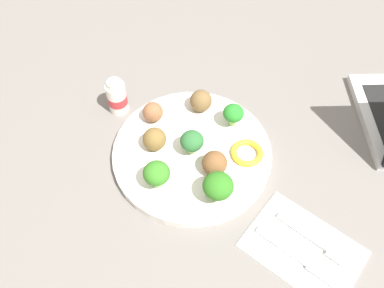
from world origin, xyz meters
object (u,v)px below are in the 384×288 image
at_px(broccoli_floret_back_right, 158,175).
at_px(knife, 302,259).
at_px(fork, 314,242).
at_px(broccoli_floret_front_left, 233,114).
at_px(pepper_ring_front_left, 247,153).
at_px(broccoli_floret_mid_right, 218,186).
at_px(meatball_far_rim, 153,112).
at_px(napkin, 303,249).
at_px(plate, 192,153).
at_px(meatball_mid_left, 215,163).
at_px(meatball_back_left, 201,101).
at_px(yogurt_bottle, 117,97).
at_px(broccoli_floret_far_rim, 194,140).
at_px(meatball_near_rim, 155,139).

bearing_deg(broccoli_floret_back_right, knife, 10.84).
bearing_deg(fork, broccoli_floret_front_left, 157.23).
height_order(broccoli_floret_back_right, pepper_ring_front_left, broccoli_floret_back_right).
height_order(broccoli_floret_mid_right, meatball_far_rim, broccoli_floret_mid_right).
relative_size(pepper_ring_front_left, knife, 0.39).
bearing_deg(napkin, meatball_far_rim, 174.78).
relative_size(meatball_far_rim, pepper_ring_front_left, 0.66).
distance_m(plate, meatball_mid_left, 0.06).
bearing_deg(pepper_ring_front_left, meatball_back_left, 166.91).
distance_m(broccoli_floret_mid_right, meatball_back_left, 0.19).
relative_size(meatball_far_rim, meatball_mid_left, 0.88).
bearing_deg(meatball_mid_left, meatball_back_left, 138.90).
xyz_separation_m(broccoli_floret_back_right, yogurt_bottle, (-0.18, 0.08, -0.01)).
xyz_separation_m(plate, meatball_mid_left, (0.05, -0.01, 0.03)).
relative_size(broccoli_floret_front_left, meatball_far_rim, 1.23).
height_order(meatball_back_left, fork, meatball_back_left).
relative_size(meatball_back_left, napkin, 0.24).
bearing_deg(napkin, broccoli_floret_back_right, -164.80).
bearing_deg(meatball_mid_left, napkin, -4.81).
height_order(meatball_far_rim, pepper_ring_front_left, meatball_far_rim).
xyz_separation_m(broccoli_floret_mid_right, pepper_ring_front_left, (-0.01, 0.10, -0.03)).
bearing_deg(knife, plate, 170.93).
xyz_separation_m(broccoli_floret_far_rim, broccoli_floret_front_left, (0.02, 0.09, 0.00)).
distance_m(broccoli_floret_front_left, meatball_back_left, 0.07).
bearing_deg(meatball_back_left, broccoli_floret_far_rim, -57.90).
xyz_separation_m(meatball_mid_left, knife, (0.20, -0.03, -0.03)).
height_order(broccoli_floret_front_left, pepper_ring_front_left, broccoli_floret_front_left).
distance_m(broccoli_floret_far_rim, napkin, 0.25).
xyz_separation_m(meatball_mid_left, pepper_ring_front_left, (0.02, 0.06, -0.02)).
distance_m(broccoli_floret_mid_right, napkin, 0.16).
distance_m(broccoli_floret_front_left, fork, 0.26).
xyz_separation_m(fork, yogurt_bottle, (-0.43, -0.00, 0.03)).
bearing_deg(yogurt_bottle, meatball_back_left, 36.05).
distance_m(meatball_far_rim, meatball_mid_left, 0.16).
xyz_separation_m(broccoli_floret_mid_right, meatball_mid_left, (-0.04, 0.04, -0.01)).
bearing_deg(knife, pepper_ring_front_left, 151.03).
relative_size(broccoli_floret_far_rim, yogurt_bottle, 0.61).
relative_size(broccoli_floret_mid_right, broccoli_floret_front_left, 1.20).
height_order(meatball_near_rim, fork, meatball_near_rim).
relative_size(plate, meatball_near_rim, 6.78).
height_order(broccoli_floret_mid_right, broccoli_floret_front_left, broccoli_floret_mid_right).
bearing_deg(knife, meatball_near_rim, 178.91).
distance_m(meatball_mid_left, napkin, 0.19).
xyz_separation_m(broccoli_floret_far_rim, meatball_far_rim, (-0.10, 0.00, -0.01)).
relative_size(plate, yogurt_bottle, 3.75).
distance_m(meatball_far_rim, knife, 0.36).
height_order(meatball_far_rim, meatball_mid_left, meatball_mid_left).
distance_m(meatball_back_left, knife, 0.33).
relative_size(broccoli_floret_far_rim, napkin, 0.27).
height_order(meatball_back_left, knife, meatball_back_left).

